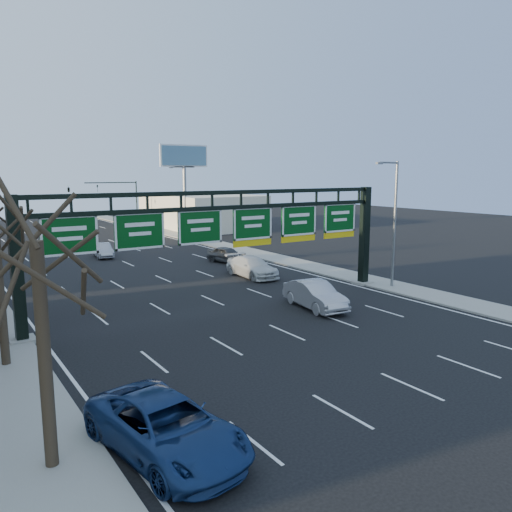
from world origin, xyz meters
TOP-DOWN VIEW (x-y plane):
  - ground at (0.00, 0.00)m, footprint 160.00×160.00m
  - sidewalk_right at (12.80, 20.00)m, footprint 3.00×120.00m
  - lane_markings at (0.00, 20.00)m, footprint 21.60×120.00m
  - sign_gantry at (0.16, 8.00)m, footprint 24.60×1.20m
  - building_right_distant at (20.00, 50.00)m, footprint 12.00×20.00m
  - tree_near at (-12.80, -4.00)m, footprint 3.60×3.60m
  - streetlight_near at (12.47, 6.00)m, footprint 2.15×0.22m
  - streetlight_far at (12.47, 40.00)m, footprint 2.15×0.22m
  - billboard_right at (15.00, 44.98)m, footprint 7.00×0.50m
  - traffic_signal_mast at (5.69, 55.00)m, footprint 10.16×0.54m
  - car_blue_suv at (-9.82, -5.07)m, footprint 3.68×6.33m
  - car_silver_sedan at (4.32, 4.83)m, footprint 2.40×5.23m
  - car_white_wagon at (6.29, 14.87)m, footprint 2.27×5.50m
  - car_grey_far at (7.83, 21.42)m, footprint 2.56×4.57m
  - car_silver_distant at (-0.83, 30.78)m, footprint 1.89×4.30m

SIDE VIEW (x-z plane):
  - ground at x=0.00m, z-range 0.00..0.00m
  - lane_markings at x=0.00m, z-range 0.00..0.01m
  - sidewalk_right at x=12.80m, z-range 0.00..0.12m
  - car_silver_distant at x=-0.83m, z-range 0.00..1.37m
  - car_grey_far at x=7.83m, z-range 0.00..1.47m
  - car_white_wagon at x=6.29m, z-range 0.00..1.59m
  - car_blue_suv at x=-9.82m, z-range 0.00..1.66m
  - car_silver_sedan at x=4.32m, z-range 0.00..1.66m
  - building_right_distant at x=20.00m, z-range 0.00..5.00m
  - sign_gantry at x=0.16m, z-range 1.03..8.23m
  - streetlight_near at x=12.47m, z-range 0.58..9.58m
  - streetlight_far at x=12.47m, z-range 0.58..9.58m
  - traffic_signal_mast at x=5.69m, z-range 2.00..9.00m
  - tree_near at x=-12.80m, z-range 3.05..11.91m
  - billboard_right at x=15.00m, z-range 3.06..15.06m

